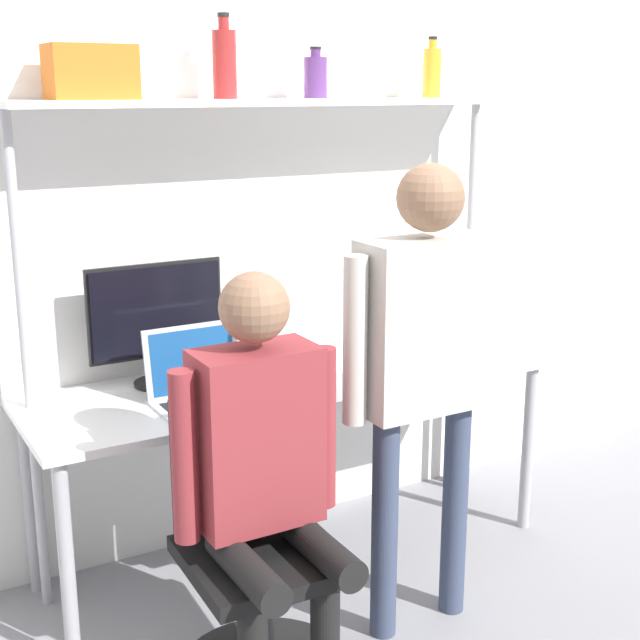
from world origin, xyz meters
TOP-DOWN VIEW (x-y plane):
  - ground_plane at (0.00, 0.00)m, footprint 12.00×12.00m
  - wall_back at (0.00, 0.69)m, footprint 8.00×0.06m
  - desk at (0.00, 0.34)m, footprint 2.06×0.64m
  - shelf_unit at (0.00, 0.50)m, footprint 1.96×0.30m
  - monitor at (-0.48, 0.52)m, footprint 0.51×0.19m
  - laptop at (-0.42, 0.29)m, footprint 0.36×0.26m
  - cell_phone at (-0.17, 0.27)m, footprint 0.07×0.15m
  - office_chair at (-0.47, -0.28)m, footprint 0.56×0.56m
  - person_seated at (-0.47, -0.33)m, footprint 0.54×0.46m
  - person_standing at (0.16, -0.27)m, footprint 0.62×0.22m
  - bottle_red at (-0.19, 0.50)m, footprint 0.09×0.09m
  - bottle_amber at (0.72, 0.50)m, footprint 0.07×0.07m
  - bottle_purple at (0.18, 0.50)m, footprint 0.09×0.09m
  - storage_box at (-0.67, 0.50)m, footprint 0.28×0.18m

SIDE VIEW (x-z plane):
  - ground_plane at x=0.00m, z-range 0.00..0.00m
  - office_chair at x=-0.47m, z-range -0.18..0.74m
  - desk at x=0.00m, z-range 0.31..1.07m
  - cell_phone at x=-0.17m, z-range 0.76..0.77m
  - person_seated at x=-0.47m, z-range 0.12..1.45m
  - laptop at x=-0.42m, z-range 0.70..0.96m
  - monitor at x=-0.48m, z-range 0.79..1.25m
  - person_standing at x=0.16m, z-range 0.22..1.83m
  - wall_back at x=0.00m, z-range 0.00..2.70m
  - shelf_unit at x=0.00m, z-range 0.67..2.47m
  - bottle_purple at x=0.18m, z-range 1.78..1.97m
  - storage_box at x=-0.67m, z-range 1.80..1.97m
  - bottle_amber at x=0.72m, z-range 1.78..2.02m
  - bottle_red at x=-0.19m, z-range 1.77..2.07m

